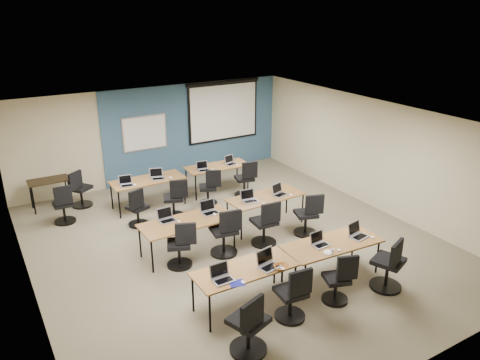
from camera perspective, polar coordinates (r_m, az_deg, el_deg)
floor at (r=10.19m, az=-0.76°, el=-7.64°), size 8.00×9.00×0.02m
ceiling at (r=9.21m, az=-0.84°, el=7.29°), size 8.00×9.00×0.02m
wall_back at (r=13.51m, az=-10.42°, el=5.48°), size 8.00×0.04×2.70m
wall_front at (r=6.55m, az=19.85°, el=-13.03°), size 8.00×0.04×2.70m
wall_left at (r=8.53m, az=-24.87°, el=-5.54°), size 0.04×9.00×2.70m
wall_right at (r=12.00m, az=16.00°, el=3.05°), size 0.04×9.00×2.70m
blue_accent_panel at (r=13.95m, az=-5.56°, el=6.21°), size 5.50×0.04×2.70m
whiteboard at (r=13.32m, az=-11.54°, el=5.63°), size 1.28×0.03×0.98m
projector_screen at (r=14.18m, az=-2.02°, el=8.78°), size 2.40×0.10×1.82m
training_table_front_left at (r=7.91m, az=0.60°, el=-11.02°), size 1.76×0.73×0.73m
training_table_front_right at (r=8.84m, az=11.16°, el=-7.76°), size 1.86×0.78×0.73m
training_table_mid_left at (r=9.55m, az=-6.44°, el=-5.20°), size 1.92×0.80×0.73m
training_table_mid_right at (r=10.66m, az=3.15°, el=-2.22°), size 1.78×0.74×0.73m
training_table_back_left at (r=11.86m, az=-11.19°, el=-0.14°), size 1.81×0.76×0.73m
training_table_back_right at (r=12.62m, az=-2.79°, el=1.53°), size 1.71×0.71×0.73m
laptop_0 at (r=7.58m, az=-2.24°, el=-11.63°), size 0.33×0.28×0.25m
mouse_0 at (r=7.53m, az=0.40°, el=-12.34°), size 0.08×0.11×0.04m
task_chair_0 at (r=7.12m, az=1.13°, el=-17.67°), size 0.59×0.57×1.04m
laptop_1 at (r=7.93m, az=3.41°, el=-10.02°), size 0.36×0.31×0.27m
mouse_1 at (r=7.90m, az=5.23°, el=-10.71°), size 0.08×0.11×0.03m
task_chair_1 at (r=7.81m, az=6.46°, el=-14.08°), size 0.51×0.51×0.99m
laptop_2 at (r=8.68m, az=9.65°, el=-7.45°), size 0.30×0.26×0.23m
mouse_2 at (r=8.58m, az=11.97°, el=-8.34°), size 0.08×0.10×0.03m
task_chair_2 at (r=8.34m, az=11.96°, el=-12.12°), size 0.48×0.46×0.95m
laptop_3 at (r=9.12m, az=14.11°, el=-6.30°), size 0.34×0.29×0.26m
mouse_3 at (r=9.17m, az=15.84°, el=-6.72°), size 0.08×0.11×0.04m
task_chair_3 at (r=8.87m, az=17.72°, el=-10.19°), size 0.60×0.57×1.05m
laptop_4 at (r=9.58m, az=-8.95°, el=-4.56°), size 0.33×0.28×0.25m
mouse_4 at (r=9.50m, az=-7.44°, el=-5.02°), size 0.07×0.10×0.03m
task_chair_4 at (r=9.22m, az=-7.22°, el=-8.25°), size 0.53×0.50×0.98m
laptop_5 at (r=9.82m, az=-3.76°, el=-3.65°), size 0.34×0.29×0.26m
mouse_5 at (r=9.74m, az=-3.16°, el=-4.18°), size 0.09×0.12×0.04m
task_chair_5 at (r=9.55m, az=-1.80°, el=-6.78°), size 0.56×0.56×1.04m
laptop_6 at (r=10.36m, az=1.13°, el=-2.27°), size 0.33×0.28×0.25m
mouse_6 at (r=10.25m, az=2.88°, el=-2.85°), size 0.06×0.09×0.03m
task_chair_6 at (r=9.94m, az=3.14°, el=-5.69°), size 0.54×0.54×1.02m
laptop_7 at (r=10.73m, az=4.78°, el=-1.48°), size 0.33×0.28×0.25m
mouse_7 at (r=10.74m, az=6.23°, el=-1.80°), size 0.08×0.11×0.03m
task_chair_7 at (r=10.45m, az=8.27°, el=-4.58°), size 0.53×0.51×0.99m
laptop_8 at (r=11.56m, az=-13.68°, el=-0.37°), size 0.31×0.27×0.24m
mouse_8 at (r=11.55m, az=-12.76°, el=-0.56°), size 0.08×0.11×0.04m
task_chair_8 at (r=10.99m, az=-12.39°, el=-3.66°), size 0.48×0.47×0.95m
laptop_9 at (r=11.85m, az=-10.04°, el=0.47°), size 0.33×0.28×0.25m
mouse_9 at (r=11.86m, az=-8.46°, el=0.32°), size 0.08×0.11×0.04m
task_chair_9 at (r=11.26m, az=-7.94°, el=-2.63°), size 0.54×0.52×1.00m
laptop_10 at (r=12.28m, az=-4.49°, el=1.45°), size 0.31×0.26×0.23m
mouse_10 at (r=12.33m, az=-3.33°, el=1.32°), size 0.06×0.09×0.03m
task_chair_10 at (r=11.89m, az=-3.75°, el=-1.24°), size 0.50×0.47×0.96m
laptop_11 at (r=12.72m, az=-1.17°, el=2.21°), size 0.31×0.26×0.23m
mouse_11 at (r=12.62m, az=-0.31°, el=1.84°), size 0.06×0.09×0.03m
task_chair_11 at (r=12.38m, az=0.70°, el=-0.20°), size 0.51×0.51×0.99m
blue_mousepad at (r=7.52m, az=-0.38°, el=-12.48°), size 0.28×0.25×0.01m
snack_bowl at (r=7.89m, az=5.03°, el=-10.53°), size 0.35×0.35×0.07m
snack_plate at (r=8.48m, az=10.73°, el=-8.66°), size 0.18×0.18×0.01m
coffee_cup at (r=8.47m, az=11.19°, el=-8.51°), size 0.06×0.06×0.05m
utility_table at (r=12.51m, az=-22.30°, el=-0.36°), size 0.97×0.54×0.75m
spare_chair_a at (r=12.40m, az=-18.94°, el=-1.36°), size 0.58×0.51×0.99m
spare_chair_b at (r=11.62m, az=-20.69°, el=-3.14°), size 0.49×0.49×0.97m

